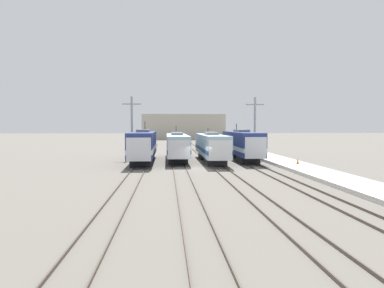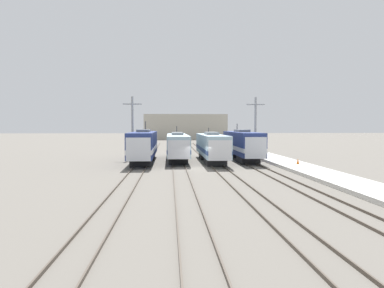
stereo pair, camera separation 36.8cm
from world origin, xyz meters
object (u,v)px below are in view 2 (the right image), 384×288
at_px(locomotive_center_left, 177,146).
at_px(catenary_tower_right, 255,126).
at_px(locomotive_far_left, 143,146).
at_px(traffic_cone, 298,161).
at_px(locomotive_far_right, 242,145).
at_px(catenary_tower_left, 132,126).
at_px(locomotive_center_right, 212,147).

relative_size(locomotive_center_left, catenary_tower_right, 2.10).
relative_size(locomotive_far_left, traffic_cone, 26.68).
height_order(locomotive_far_right, traffic_cone, locomotive_far_right).
relative_size(locomotive_far_left, catenary_tower_right, 1.92).
xyz_separation_m(locomotive_center_left, catenary_tower_left, (-6.48, 2.36, 2.74)).
distance_m(locomotive_far_right, catenary_tower_right, 4.96).
relative_size(locomotive_center_right, catenary_tower_left, 1.93).
distance_m(locomotive_center_left, catenary_tower_right, 12.17).
relative_size(locomotive_far_right, catenary_tower_left, 1.89).
relative_size(locomotive_far_left, locomotive_center_right, 1.00).
xyz_separation_m(locomotive_center_right, traffic_cone, (9.38, -6.52, -1.39)).
xyz_separation_m(locomotive_far_right, traffic_cone, (4.87, -8.67, -1.53)).
relative_size(locomotive_center_left, locomotive_center_right, 1.09).
height_order(locomotive_far_left, catenary_tower_left, catenary_tower_left).
height_order(locomotive_far_right, catenary_tower_left, catenary_tower_left).
bearing_deg(catenary_tower_left, locomotive_center_left, -20.00).
bearing_deg(locomotive_center_right, traffic_cone, -34.78).
distance_m(locomotive_far_left, catenary_tower_right, 17.26).
distance_m(locomotive_far_right, traffic_cone, 10.06).
xyz_separation_m(locomotive_far_left, locomotive_center_left, (4.51, 3.21, -0.21)).
relative_size(locomotive_center_right, locomotive_far_right, 1.02).
bearing_deg(catenary_tower_right, locomotive_far_right, -127.71).
distance_m(locomotive_center_left, locomotive_center_right, 5.51).
xyz_separation_m(locomotive_center_right, catenary_tower_right, (7.11, 5.52, 2.70)).
xyz_separation_m(locomotive_far_left, traffic_cone, (18.41, -6.46, -1.56)).
xyz_separation_m(locomotive_center_left, catenary_tower_right, (11.63, 2.36, 2.74)).
bearing_deg(traffic_cone, catenary_tower_right, 100.67).
bearing_deg(locomotive_far_left, catenary_tower_left, 109.46).
distance_m(locomotive_center_left, traffic_cone, 16.98).
relative_size(locomotive_far_left, locomotive_far_right, 1.02).
distance_m(locomotive_far_left, traffic_cone, 19.57).
relative_size(locomotive_far_left, locomotive_center_left, 0.92).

